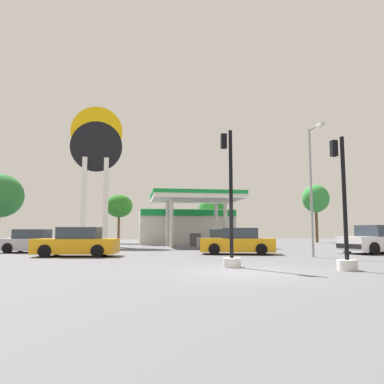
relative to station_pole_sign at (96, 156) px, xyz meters
The scene contains 15 objects.
ground_plane 22.97m from the station_pole_sign, 71.63° to the right, with size 90.00×90.00×0.00m, color #56565B.
gas_station 10.89m from the station_pole_sign, 23.71° to the left, with size 9.17×11.87×4.54m.
station_pole_sign is the anchor object (origin of this frame).
car_0 16.53m from the station_pole_sign, 51.97° to the right, with size 4.45×2.75×1.49m.
car_1 13.80m from the station_pole_sign, 34.33° to the right, with size 4.28×2.68×1.43m.
car_2 22.64m from the station_pole_sign, 35.41° to the right, with size 4.92×2.93×1.65m.
car_3 11.33m from the station_pole_sign, 107.82° to the right, with size 4.17×2.33×1.41m.
car_4 14.13m from the station_pole_sign, 88.16° to the right, with size 4.43×2.39×1.51m.
traffic_signal_0 21.04m from the station_pole_sign, 70.10° to the right, with size 0.67×0.69×5.14m.
traffic_signal_1 23.96m from the station_pole_sign, 63.23° to the right, with size 0.66×0.69×4.60m.
tree_0 12.14m from the station_pole_sign, 146.73° to the left, with size 4.52×4.52×6.95m.
tree_1 8.29m from the station_pole_sign, 75.94° to the left, with size 2.81×2.81×5.13m.
tree_2 15.11m from the station_pole_sign, 33.82° to the left, with size 3.08×3.08×5.27m.
tree_3 24.95m from the station_pole_sign, 15.75° to the left, with size 3.02×3.02×6.56m.
corner_streetlamp 19.69m from the station_pole_sign, 50.61° to the right, with size 0.24×1.48×6.65m.
Camera 1 is at (-3.55, -11.66, 1.34)m, focal length 34.25 mm.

